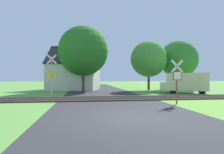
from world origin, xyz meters
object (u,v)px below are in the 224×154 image
at_px(mail_truck, 185,82).
at_px(tree_center, 83,51).
at_px(house, 74,75).
at_px(crossing_sign_far, 52,73).
at_px(tree_right, 149,59).
at_px(stop_sign_near, 177,78).
at_px(tree_far, 179,59).

bearing_deg(mail_truck, tree_center, 91.06).
xyz_separation_m(house, tree_center, (1.30, -3.09, 3.14)).
distance_m(crossing_sign_far, tree_right, 14.38).
height_order(crossing_sign_far, tree_right, tree_right).
relative_size(crossing_sign_far, tree_right, 0.56).
relative_size(house, tree_center, 0.96).
bearing_deg(stop_sign_near, tree_right, -103.27).
xyz_separation_m(house, tree_far, (14.94, -1.96, 2.34)).
bearing_deg(mail_truck, tree_right, 48.46).
distance_m(crossing_sign_far, house, 11.19).
bearing_deg(tree_right, crossing_sign_far, -144.43).
bearing_deg(stop_sign_near, crossing_sign_far, -34.18).
bearing_deg(tree_center, house, 112.82).
relative_size(stop_sign_near, tree_right, 0.44).
height_order(house, tree_far, tree_far).
height_order(crossing_sign_far, tree_far, tree_far).
height_order(tree_center, tree_right, tree_center).
height_order(house, tree_center, tree_center).
bearing_deg(tree_center, mail_truck, -27.11).
bearing_deg(tree_right, stop_sign_near, -101.00).
distance_m(stop_sign_near, tree_far, 16.69).
bearing_deg(stop_sign_near, mail_truck, -123.90).
xyz_separation_m(house, tree_right, (10.15, -2.84, 2.23)).
bearing_deg(stop_sign_near, tree_far, -119.26).
bearing_deg(tree_center, stop_sign_near, -65.53).
bearing_deg(house, tree_center, -53.15).
xyz_separation_m(stop_sign_near, tree_center, (-6.16, 13.54, 3.48)).
bearing_deg(house, crossing_sign_far, -83.24).
relative_size(crossing_sign_far, mail_truck, 0.73).
bearing_deg(mail_truck, stop_sign_near, 176.55).
relative_size(crossing_sign_far, tree_center, 0.45).
height_order(crossing_sign_far, mail_truck, crossing_sign_far).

